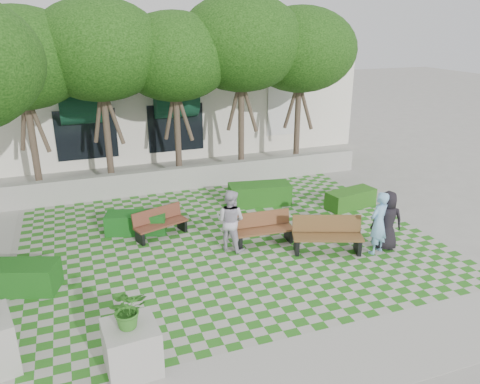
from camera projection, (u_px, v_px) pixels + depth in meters
name	position (u px, v px, depth m)	size (l,w,h in m)	color
ground	(242.00, 257.00, 13.26)	(90.00, 90.00, 0.00)	gray
lawn	(230.00, 243.00, 14.14)	(12.00, 12.00, 0.00)	#2B721E
sidewalk_south	(326.00, 365.00, 9.12)	(16.00, 2.00, 0.01)	#9E9B93
retaining_wall	(187.00, 178.00, 18.56)	(15.00, 0.36, 0.90)	#9E9B93
bench_east	(327.00, 235.00, 13.46)	(2.09, 1.31, 1.04)	brown
bench_mid	(263.00, 229.00, 13.99)	(1.82, 0.68, 0.94)	brown
bench_west	(160.00, 223.00, 14.45)	(1.77, 1.08, 0.88)	#592C1E
hedge_east	(351.00, 199.00, 16.71)	(1.83, 0.73, 0.64)	#205115
hedge_midright	(260.00, 194.00, 16.99)	(2.20, 0.88, 0.77)	#1B5115
hedge_midleft	(136.00, 223.00, 14.73)	(1.86, 0.74, 0.65)	#134917
hedge_west	(15.00, 277.00, 11.53)	(2.07, 0.83, 0.72)	#154D14
planter_front	(131.00, 338.00, 8.78)	(1.05, 1.05, 1.75)	#9E9B93
person_blue	(378.00, 223.00, 13.23)	(0.68, 0.44, 1.86)	#7FBBE8
person_dark	(387.00, 221.00, 13.49)	(0.87, 0.56, 1.78)	black
person_white	(230.00, 220.00, 13.44)	(0.89, 0.69, 1.83)	silver
tree_row	(131.00, 56.00, 16.11)	(17.70, 13.40, 7.41)	#47382B
building	(167.00, 96.00, 25.09)	(18.00, 8.92, 5.15)	white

